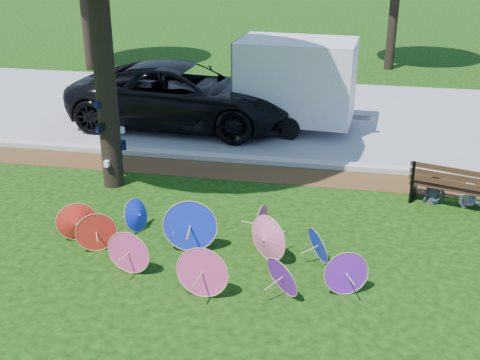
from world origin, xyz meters
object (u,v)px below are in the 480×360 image
(parasol_pile, at_px, (203,240))
(person_left, at_px, (437,175))
(black_van, at_px, (183,96))
(person_right, at_px, (473,182))
(cargo_trailer, at_px, (297,80))
(park_bench, at_px, (454,185))

(parasol_pile, height_order, person_left, person_left)
(black_van, distance_m, person_right, 8.19)
(cargo_trailer, xyz_separation_m, person_left, (3.32, -4.33, -0.77))
(parasol_pile, height_order, park_bench, parasol_pile)
(park_bench, distance_m, person_right, 0.36)
(parasol_pile, height_order, cargo_trailer, cargo_trailer)
(park_bench, bearing_deg, black_van, 165.68)
(cargo_trailer, height_order, person_right, cargo_trailer)
(black_van, height_order, person_right, black_van)
(cargo_trailer, bearing_deg, person_right, -43.17)
(cargo_trailer, distance_m, person_left, 5.51)
(cargo_trailer, height_order, person_left, cargo_trailer)
(park_bench, height_order, person_left, person_left)
(person_left, bearing_deg, person_right, 5.65)
(parasol_pile, bearing_deg, person_right, 33.25)
(cargo_trailer, relative_size, park_bench, 1.78)
(black_van, bearing_deg, cargo_trailer, -81.69)
(park_bench, bearing_deg, person_left, -171.64)
(person_left, bearing_deg, cargo_trailer, 133.11)
(parasol_pile, xyz_separation_m, park_bench, (4.43, 3.08, 0.06))
(person_left, height_order, person_right, person_left)
(cargo_trailer, relative_size, person_left, 2.53)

